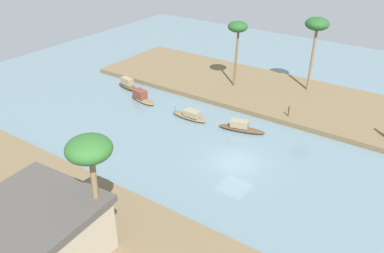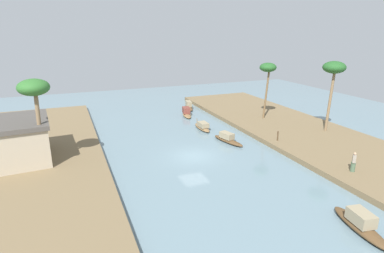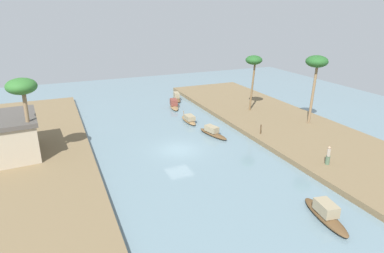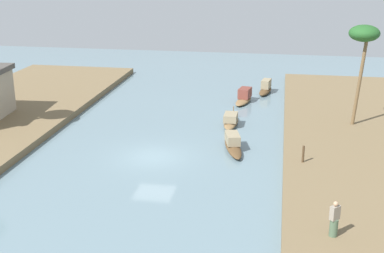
% 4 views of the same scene
% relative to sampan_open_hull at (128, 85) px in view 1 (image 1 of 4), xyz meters
% --- Properties ---
extents(river_water, '(75.87, 75.87, 0.00)m').
position_rel_sampan_open_hull_xyz_m(river_water, '(-17.58, 6.38, -0.46)').
color(river_water, slate).
rests_on(river_water, ground).
extents(riverbank_left, '(47.93, 11.65, 0.50)m').
position_rel_sampan_open_hull_xyz_m(riverbank_left, '(-17.58, -7.59, -0.20)').
color(riverbank_left, brown).
rests_on(riverbank_left, ground).
extents(sampan_open_hull, '(3.55, 1.44, 1.24)m').
position_rel_sampan_open_hull_xyz_m(sampan_open_hull, '(0.00, 0.00, 0.00)').
color(sampan_open_hull, brown).
rests_on(sampan_open_hull, river_water).
extents(sampan_midstream, '(3.82, 1.03, 0.98)m').
position_rel_sampan_open_hull_xyz_m(sampan_midstream, '(-10.16, 2.19, -0.09)').
color(sampan_midstream, brown).
rests_on(sampan_midstream, river_water).
extents(sampan_downstream_large, '(4.43, 1.95, 1.06)m').
position_rel_sampan_open_hull_xyz_m(sampan_downstream_large, '(-15.39, 1.54, -0.06)').
color(sampan_downstream_large, brown).
rests_on(sampan_downstream_large, river_water).
extents(sampan_with_tall_canopy, '(3.68, 1.65, 1.20)m').
position_rel_sampan_open_hull_xyz_m(sampan_with_tall_canopy, '(-3.50, 1.72, 0.00)').
color(sampan_with_tall_canopy, brown).
rests_on(sampan_with_tall_canopy, river_water).
extents(mooring_post, '(0.14, 0.14, 1.03)m').
position_rel_sampan_open_hull_xyz_m(mooring_post, '(-18.10, -2.90, 0.56)').
color(mooring_post, '#4C3823').
rests_on(mooring_post, riverbank_left).
extents(palm_tree_left_near, '(2.45, 2.45, 7.90)m').
position_rel_sampan_open_hull_xyz_m(palm_tree_left_near, '(-17.24, -10.36, 7.00)').
color(palm_tree_left_near, '#7F6647').
rests_on(palm_tree_left_near, riverbank_left).
extents(palm_tree_left_far, '(2.12, 2.12, 7.18)m').
position_rel_sampan_open_hull_xyz_m(palm_tree_left_far, '(-9.97, -6.86, 6.41)').
color(palm_tree_left_far, brown).
rests_on(palm_tree_left_far, riverbank_left).
extents(palm_tree_right_tall, '(2.46, 2.46, 7.48)m').
position_rel_sampan_open_hull_xyz_m(palm_tree_right_tall, '(-16.06, 19.53, 6.57)').
color(palm_tree_right_tall, '#7F6647').
rests_on(palm_tree_right_tall, riverbank_right).
extents(riverside_building, '(6.97, 6.53, 3.72)m').
position_rel_sampan_open_hull_xyz_m(riverside_building, '(-13.83, 21.98, 1.93)').
color(riverside_building, tan).
rests_on(riverside_building, riverbank_right).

